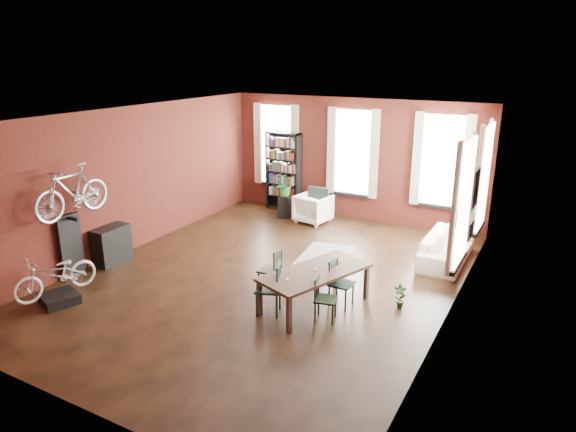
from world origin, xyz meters
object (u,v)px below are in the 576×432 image
Objects in this scene: dining_chair_c at (326,299)px; bicycle_floor at (53,256)px; dining_chair_b at (270,270)px; plant_stand at (284,207)px; dining_chair_d at (341,283)px; dining_table at (315,289)px; dining_chair_a at (268,288)px; bookshelf at (284,172)px; white_armchair at (313,207)px; console_table at (112,245)px; cream_sofa at (447,243)px; bike_trainer at (60,298)px.

dining_chair_c is 4.79m from bicycle_floor.
dining_chair_b is 4.52m from plant_stand.
dining_chair_d is (0.02, 0.61, 0.04)m from dining_chair_c.
dining_chair_a is at bearing -114.28° from dining_table.
dining_chair_d is 6.03m from bookshelf.
white_armchair is (1.27, -0.67, -0.68)m from bookshelf.
bookshelf is 2.65× the size of white_armchair.
bookshelf is 2.75× the size of console_table.
dining_chair_c is 6.51m from bookshelf.
cream_sofa is (2.17, 3.82, -0.05)m from dining_chair_a.
bookshelf is 5.40m from console_table.
bicycle_floor reaches higher than dining_chair_b.
dining_chair_b is 3.81m from bike_trainer.
cream_sofa is at bearing 56.52° from bicycle_floor.
dining_chair_a is 0.99m from dining_chair_c.
dining_chair_d is (0.99, 0.86, -0.04)m from dining_chair_a.
dining_chair_b is 4.00m from cream_sofa.
bicycle_floor is (-4.45, -2.35, 0.48)m from dining_chair_d.
bookshelf is (-3.37, 4.92, 0.76)m from dining_table.
bicycle_floor reaches higher than cream_sofa.
bicycle_floor reaches higher than dining_table.
dining_chair_d reaches higher than white_armchair.
white_armchair reaches higher than bike_trainer.
dining_chair_a is 1.57× the size of bike_trainer.
dining_chair_d reaches higher than plant_stand.
dining_table is at bearing 76.01° from dining_chair_b.
dining_chair_d is 0.39× the size of bookshelf.
white_armchair is 5.20m from console_table.
dining_table is at bearing 114.24° from dining_chair_a.
bookshelf reaches higher than white_armchair.
bike_trainer is 0.82m from bicycle_floor.
cream_sofa is 4.67m from plant_stand.
dining_chair_b is 4.22m from white_armchair.
console_table reaches higher than plant_stand.
plant_stand is (-0.87, -0.00, -0.12)m from white_armchair.
dining_chair_a reaches higher than dining_chair_c.
dining_chair_d reaches higher than dining_table.
bookshelf is 3.75× the size of bike_trainer.
bookshelf is at bearing 84.29° from bike_trainer.
dining_chair_a is 1.10× the size of dining_chair_b.
dining_chair_c is 4.77m from bike_trainer.
dining_table is 2.50× the size of console_table.
bookshelf is at bearing 97.61° from bicycle_floor.
console_table is at bearing 98.14° from dining_chair_d.
white_armchair is 1.38× the size of plant_stand.
dining_chair_b is at bearing 36.48° from bike_trainer.
plant_stand is 6.46m from bicycle_floor.
plant_stand is (0.40, -0.67, -0.80)m from bookshelf.
dining_chair_a reaches higher than dining_table.
dining_chair_b is 0.38× the size of bookshelf.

